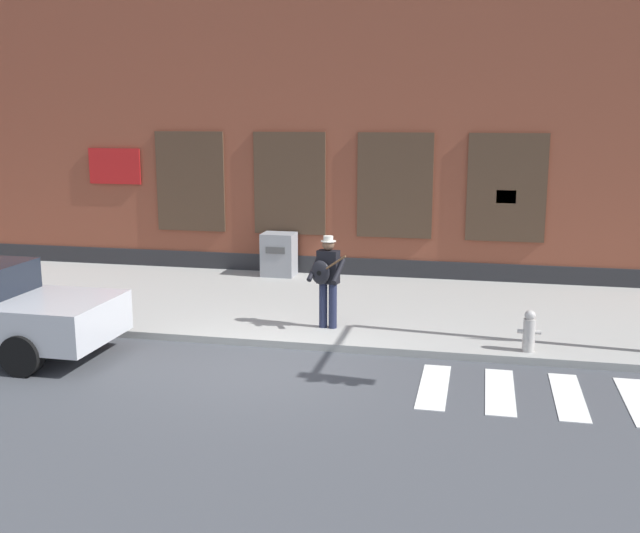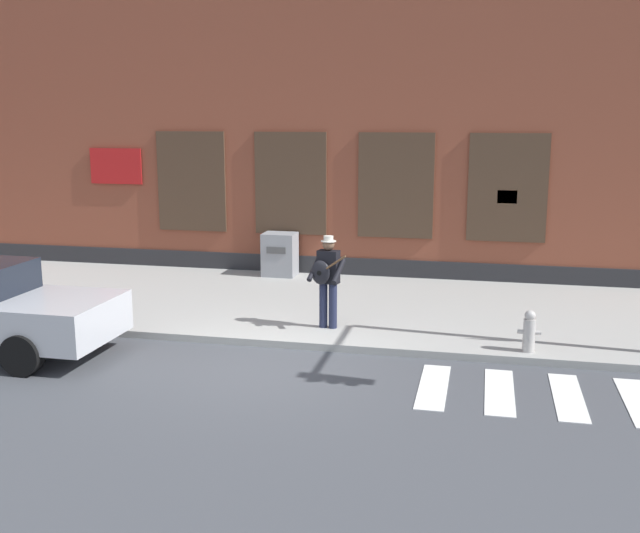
# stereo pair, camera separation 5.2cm
# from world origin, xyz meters

# --- Properties ---
(ground_plane) EXTENTS (160.00, 160.00, 0.00)m
(ground_plane) POSITION_xyz_m (0.00, 0.00, 0.00)
(ground_plane) COLOR #424449
(sidewalk) EXTENTS (28.00, 5.65, 0.13)m
(sidewalk) POSITION_xyz_m (0.00, 3.82, 0.06)
(sidewalk) COLOR #9E9E99
(sidewalk) RESTS_ON ground
(building_backdrop) EXTENTS (28.00, 4.06, 8.95)m
(building_backdrop) POSITION_xyz_m (-0.00, 8.64, 4.47)
(building_backdrop) COLOR brown
(building_backdrop) RESTS_ON ground
(crosswalk) EXTENTS (5.20, 1.90, 0.01)m
(crosswalk) POSITION_xyz_m (5.11, -0.31, 0.01)
(crosswalk) COLOR silver
(crosswalk) RESTS_ON ground
(busker) EXTENTS (0.72, 0.60, 1.70)m
(busker) POSITION_xyz_m (0.62, 1.98, 1.09)
(busker) COLOR #1E233D
(busker) RESTS_ON sidewalk
(utility_box) EXTENTS (0.78, 0.66, 1.04)m
(utility_box) POSITION_xyz_m (-1.45, 6.19, 0.65)
(utility_box) COLOR gray
(utility_box) RESTS_ON sidewalk
(fire_hydrant) EXTENTS (0.38, 0.20, 0.70)m
(fire_hydrant) POSITION_xyz_m (4.15, 1.34, 0.47)
(fire_hydrant) COLOR #B2ADA8
(fire_hydrant) RESTS_ON sidewalk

